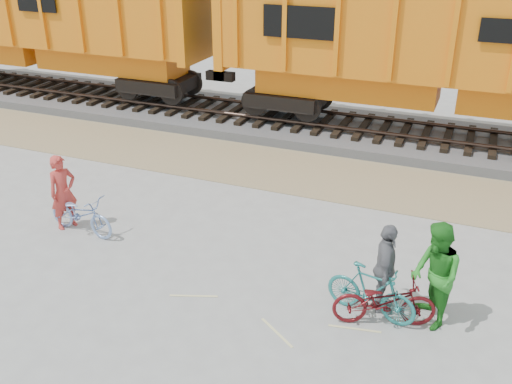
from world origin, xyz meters
TOP-DOWN VIEW (x-y plane):
  - ground at (0.00, 0.00)m, footprint 120.00×120.00m
  - gravel_strip at (0.00, 5.50)m, footprint 120.00×3.00m
  - ballast_bed at (0.00, 9.00)m, footprint 120.00×4.00m
  - track at (0.00, 9.00)m, footprint 120.00×2.60m
  - hopper_car_left at (-12.56, 9.00)m, footprint 14.00×3.13m
  - hopper_car_center at (2.44, 9.00)m, footprint 14.00×3.13m
  - bicycle_blue at (-4.43, 0.42)m, footprint 1.80×0.80m
  - bicycle_teal at (2.14, -0.12)m, footprint 1.71×0.78m
  - bicycle_maroon at (2.40, -0.27)m, footprint 1.86×1.15m
  - person_solo at (-4.93, 0.52)m, footprint 0.63×0.74m
  - person_man at (3.14, 0.08)m, footprint 1.07×1.16m
  - person_woman at (2.30, 0.13)m, footprint 0.58×1.06m

SIDE VIEW (x-z plane):
  - ground at x=0.00m, z-range 0.00..0.00m
  - gravel_strip at x=0.00m, z-range 0.00..0.02m
  - ballast_bed at x=0.00m, z-range 0.00..0.30m
  - bicycle_blue at x=-4.43m, z-range 0.00..0.92m
  - bicycle_maroon at x=2.40m, z-range 0.00..0.92m
  - track at x=0.00m, z-range 0.35..0.59m
  - bicycle_teal at x=2.14m, z-range 0.00..0.99m
  - person_woman at x=2.30m, z-range 0.00..1.70m
  - person_solo at x=-4.93m, z-range 0.00..1.73m
  - person_man at x=3.14m, z-range 0.00..1.91m
  - hopper_car_left at x=-12.56m, z-range 0.68..5.33m
  - hopper_car_center at x=2.44m, z-range 0.68..5.33m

